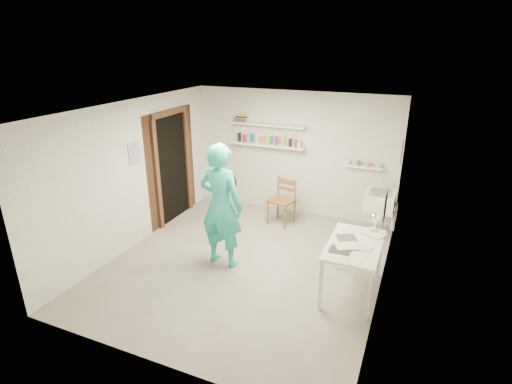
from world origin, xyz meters
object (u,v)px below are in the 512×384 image
at_px(man, 221,206).
at_px(wooden_chair, 281,201).
at_px(desk_lamp, 376,218).
at_px(belfast_sink, 380,200).
at_px(wall_clock, 226,181).
at_px(work_table, 352,269).

relative_size(man, wooden_chair, 2.07).
bearing_deg(desk_lamp, wooden_chair, 145.05).
xyz_separation_m(belfast_sink, wall_clock, (-2.11, -1.59, 0.58)).
bearing_deg(desk_lamp, belfast_sink, 93.17).
height_order(belfast_sink, wall_clock, wall_clock).
height_order(man, desk_lamp, man).
relative_size(man, work_table, 1.70).
bearing_deg(work_table, desk_lamp, 67.58).
relative_size(wall_clock, desk_lamp, 2.44).
bearing_deg(work_table, belfast_sink, 86.57).
bearing_deg(man, belfast_sink, -134.56).
relative_size(wooden_chair, work_table, 0.82).
xyz_separation_m(wooden_chair, work_table, (1.63, -1.72, -0.09)).
relative_size(wooden_chair, desk_lamp, 6.55).
distance_m(work_table, desk_lamp, 0.77).
height_order(wall_clock, work_table, wall_clock).
bearing_deg(wall_clock, belfast_sink, 41.60).
bearing_deg(wooden_chair, desk_lamp, -22.48).
xyz_separation_m(belfast_sink, work_table, (-0.11, -1.84, -0.32)).
bearing_deg(man, wall_clock, -80.85).
bearing_deg(wall_clock, work_table, -2.36).
bearing_deg(wall_clock, desk_lamp, 10.03).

